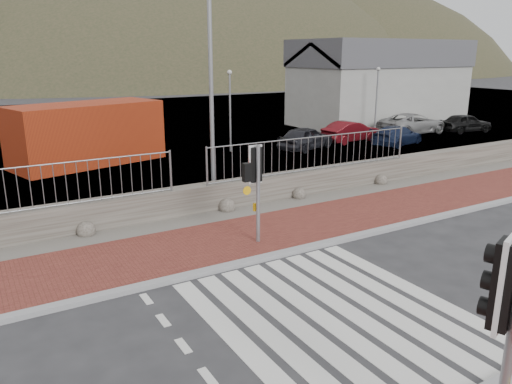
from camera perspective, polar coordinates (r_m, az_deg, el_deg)
ground at (r=10.18m, az=9.11°, el=-13.67°), size 220.00×220.00×0.00m
sidewalk_far at (r=13.58m, az=-3.03°, el=-5.58°), size 40.00×3.00×0.08m
kerb_far at (r=12.36m, az=0.21°, el=-7.72°), size 40.00×0.25×0.12m
zebra_crossing at (r=10.18m, az=9.11°, el=-13.64°), size 4.62×5.60×0.01m
gravel_strip at (r=15.28m, az=-6.50°, el=-3.25°), size 40.00×1.50×0.06m
stone_wall at (r=15.85m, az=-7.73°, el=-0.99°), size 40.00×0.60×0.90m
railing at (r=15.39m, az=-7.70°, el=3.76°), size 18.07×0.07×1.22m
quay at (r=35.48m, az=-20.90°, el=6.60°), size 120.00×40.00×0.50m
water at (r=70.07m, az=-26.06°, el=10.04°), size 220.00×50.00×0.05m
harbor_building at (r=37.14m, az=13.90°, el=12.09°), size 12.20×6.20×5.80m
hills_backdrop at (r=99.51m, az=-21.94°, el=-1.87°), size 254.00×90.00×100.00m
traffic_signal_far at (r=12.84m, az=0.10°, el=2.12°), size 0.64×0.24×2.69m
streetlight at (r=16.48m, az=-4.73°, el=14.11°), size 1.69×0.54×8.04m
shipping_container at (r=24.21m, az=-18.75°, el=6.33°), size 7.11×4.46×2.75m
car_a at (r=26.53m, az=5.71°, el=6.16°), size 3.89×2.57×1.23m
car_b at (r=29.20m, az=10.77°, el=6.80°), size 3.73×1.65×1.19m
car_c at (r=28.79m, az=15.80°, el=6.25°), size 4.00×2.46×1.08m
car_d at (r=33.17m, az=17.45°, el=7.47°), size 4.68×2.22×1.29m
car_e at (r=35.01m, az=22.81°, el=7.29°), size 3.67×1.94×1.19m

